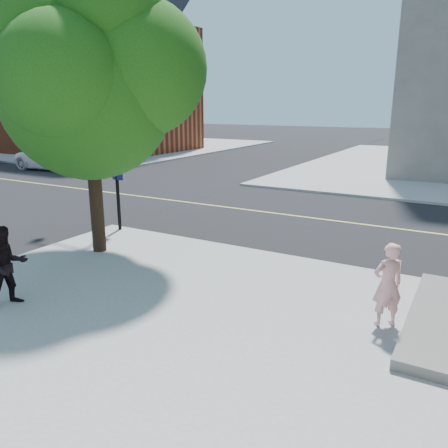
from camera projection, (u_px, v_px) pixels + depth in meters
The scene contains 11 objects.
ground at pixel (136, 232), 14.21m from camera, with size 140.00×140.00×0.00m, color black.
road_ew at pixel (210, 205), 17.98m from camera, with size 140.00×9.00×0.01m, color black.
road_ns at pixel (23, 212), 16.83m from camera, with size 9.00×140.00×0.01m, color black.
sidewalk_nw at pixel (98, 146), 43.22m from camera, with size 26.00×25.00×0.12m, color #9D9D9D.
church at pixel (87, 63), 37.00m from camera, with size 15.20×12.00×14.40m.
office_block at pixel (30, 51), 45.57m from camera, with size 12.00×14.08×18.00m.
man_on_phone at pixel (388, 285), 7.82m from camera, with size 0.56×0.37×1.53m, color #F6ADAD.
pedestrian at pixel (7, 266), 8.62m from camera, with size 0.78×0.60×1.60m, color black.
street_tree at pixel (90, 72), 10.87m from camera, with size 5.33×4.85×7.08m.
signal_pole at pixel (72, 132), 14.19m from camera, with size 3.22×0.36×3.62m.
car_a at pixel (58, 158), 27.52m from camera, with size 2.39×5.18×1.44m, color white.
Camera 1 is at (9.16, -10.50, 3.93)m, focal length 35.97 mm.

